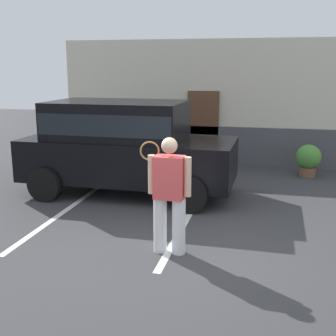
% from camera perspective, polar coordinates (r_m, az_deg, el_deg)
% --- Properties ---
extents(ground_plane, '(40.00, 40.00, 0.00)m').
position_cam_1_polar(ground_plane, '(6.79, 0.63, -11.11)').
color(ground_plane, '#38383A').
extents(parking_stripe_0, '(0.12, 4.40, 0.01)m').
position_cam_1_polar(parking_stripe_0, '(8.90, -13.23, -5.43)').
color(parking_stripe_0, silver).
rests_on(parking_stripe_0, ground_plane).
extents(parking_stripe_1, '(0.12, 4.40, 0.01)m').
position_cam_1_polar(parking_stripe_1, '(8.16, 2.38, -6.80)').
color(parking_stripe_1, silver).
rests_on(parking_stripe_1, ground_plane).
extents(house_frontage, '(9.41, 0.40, 3.53)m').
position_cam_1_polar(house_frontage, '(12.75, 7.06, 8.00)').
color(house_frontage, beige).
rests_on(house_frontage, ground_plane).
extents(parked_suv, '(4.63, 2.23, 2.05)m').
position_cam_1_polar(parked_suv, '(9.63, -5.74, 3.28)').
color(parked_suv, black).
rests_on(parked_suv, ground_plane).
extents(tennis_player_man, '(0.79, 0.30, 1.78)m').
position_cam_1_polar(tennis_player_man, '(6.51, 0.15, -3.40)').
color(tennis_player_man, white).
rests_on(tennis_player_man, ground_plane).
extents(potted_plant_by_porch, '(0.63, 0.63, 0.83)m').
position_cam_1_polar(potted_plant_by_porch, '(11.78, 17.87, 1.14)').
color(potted_plant_by_porch, brown).
rests_on(potted_plant_by_porch, ground_plane).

